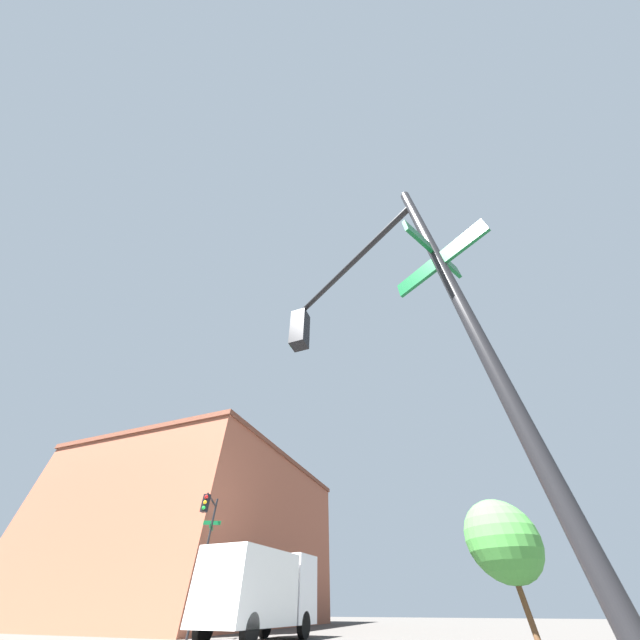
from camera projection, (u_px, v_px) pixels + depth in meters
traffic_signal_near at (359, 316)px, 3.95m from camera, size 1.97×3.02×5.60m
traffic_signal_far at (206, 528)px, 15.61m from camera, size 3.23×1.89×5.85m
building_brick at (199, 536)px, 28.49m from camera, size 23.14×19.48×12.21m
delivery_truck at (263, 588)px, 14.34m from camera, size 7.56×2.94×3.30m
street_tree at (502, 540)px, 13.51m from camera, size 3.23×3.23×4.98m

